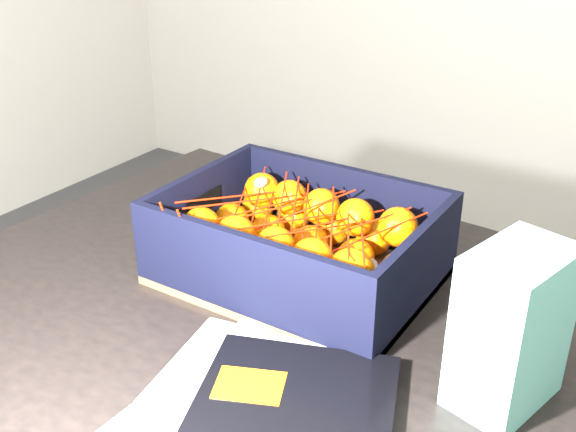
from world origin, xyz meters
The scene contains 6 objects.
table centered at (0.34, -0.13, 0.65)m, with size 1.25×0.87×0.75m.
magazine_stack centered at (0.34, -0.31, 0.76)m, with size 0.34×0.34×0.02m.
produce_crate centered at (0.22, -0.03, 0.79)m, with size 0.37×0.27×0.13m.
clementine_heap centered at (0.23, -0.03, 0.80)m, with size 0.35×0.25×0.10m.
mesh_net centered at (0.22, -0.04, 0.85)m, with size 0.30×0.24×0.09m.
retail_carton centered at (0.55, -0.13, 0.84)m, with size 0.08×0.12×0.18m, color white.
Camera 1 is at (0.67, -0.75, 1.26)m, focal length 42.65 mm.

